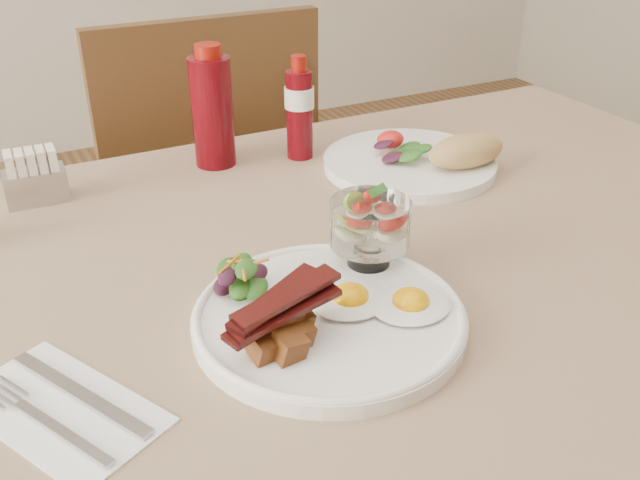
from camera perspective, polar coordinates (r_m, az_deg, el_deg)
table at (r=0.91m, az=3.27°, el=-5.78°), size 1.33×0.88×0.75m
chair_far at (r=1.51m, az=-9.46°, el=2.75°), size 0.42×0.42×0.93m
main_plate at (r=0.73m, az=0.74°, el=-6.35°), size 0.28×0.28×0.02m
fried_eggs at (r=0.74m, az=4.84°, el=-4.87°), size 0.14×0.11×0.02m
bacon_potato_pile at (r=0.67m, az=-3.08°, el=-6.52°), size 0.13×0.08×0.05m
side_salad at (r=0.76m, az=-6.23°, el=-3.07°), size 0.07×0.06×0.04m
fruit_cup at (r=0.79m, az=4.00°, el=1.32°), size 0.09×0.09×0.09m
second_plate at (r=1.10m, az=8.21°, el=6.45°), size 0.26×0.26×0.07m
ketchup_bottle at (r=1.09m, az=-8.61°, el=10.26°), size 0.08×0.08×0.18m
hot_sauce_bottle at (r=1.11m, az=-1.66°, el=10.41°), size 0.06×0.06×0.16m
sugar_caddy at (r=1.05m, az=-21.87°, el=4.53°), size 0.08×0.05×0.07m
napkin_cutlery at (r=0.68m, az=-19.89°, el=-12.52°), size 0.18×0.21×0.01m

